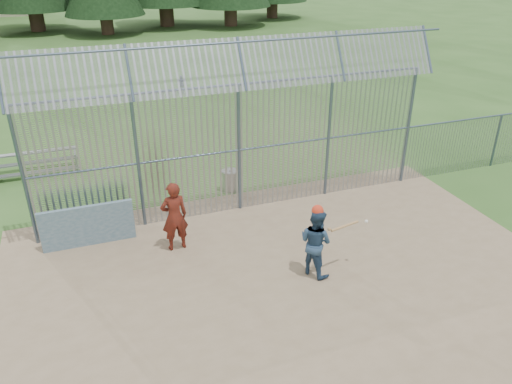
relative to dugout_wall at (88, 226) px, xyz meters
name	(u,v)px	position (x,y,z in m)	size (l,w,h in m)	color
ground	(282,269)	(4.60, -2.90, -0.62)	(120.00, 120.00, 0.00)	#2D511E
dirt_infield	(290,280)	(4.60, -3.40, -0.61)	(14.00, 10.00, 0.02)	#756047
dugout_wall	(88,226)	(0.00, 0.00, 0.00)	(2.50, 0.12, 1.20)	#38566B
batter	(316,242)	(5.31, -3.31, 0.31)	(0.88, 0.69, 1.82)	navy
onlooker	(174,216)	(2.23, -1.00, 0.40)	(0.73, 0.48, 1.99)	maroon
bg_kid_seated	(182,84)	(5.74, 14.42, -0.12)	(0.59, 0.25, 1.01)	slate
batting_gear	(323,213)	(5.44, -3.34, 1.12)	(1.50, 0.42, 0.67)	red
trash_can	(230,180)	(4.68, 1.92, -0.24)	(0.56, 0.56, 0.82)	#919298
bleacher	(35,163)	(-1.56, 5.65, -0.21)	(3.00, 0.95, 0.72)	gray
backstop_fence	(296,133)	(6.41, 0.53, 1.74)	(20.09, 0.81, 5.30)	#47566B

